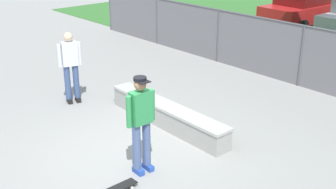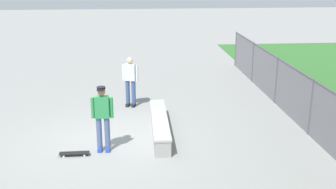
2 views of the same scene
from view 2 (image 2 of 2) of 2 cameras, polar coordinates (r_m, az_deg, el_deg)
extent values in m
plane|color=gray|center=(12.38, -7.78, -6.34)|extent=(80.00, 80.00, 0.00)
cube|color=#999993|center=(12.79, -1.15, -4.32)|extent=(3.52, 0.50, 0.45)
cube|color=#ADADA8|center=(12.70, -1.16, -3.26)|extent=(3.56, 0.54, 0.06)
cube|color=#2647A5|center=(11.76, -8.19, -7.40)|extent=(0.26, 0.12, 0.10)
cube|color=#2647A5|center=(11.78, -9.27, -7.40)|extent=(0.26, 0.12, 0.10)
cylinder|color=#475B89|center=(11.59, -8.28, -5.14)|extent=(0.15, 0.15, 0.88)
cylinder|color=#475B89|center=(11.62, -9.37, -5.14)|extent=(0.15, 0.15, 0.88)
cube|color=#2D8C4C|center=(11.35, -8.99, -1.67)|extent=(0.24, 0.39, 0.60)
cylinder|color=#2D8C4C|center=(11.33, -7.73, -1.76)|extent=(0.10, 0.10, 0.58)
cylinder|color=#2D8C4C|center=(11.38, -10.24, -1.78)|extent=(0.10, 0.10, 0.58)
sphere|color=#9E7051|center=(11.22, -9.09, 0.41)|extent=(0.22, 0.22, 0.22)
cylinder|color=black|center=(11.19, -9.12, 0.90)|extent=(0.23, 0.23, 0.06)
cube|color=black|center=(11.07, -9.18, 0.59)|extent=(0.13, 0.21, 0.02)
cube|color=black|center=(11.63, -12.66, -7.79)|extent=(0.20, 0.80, 0.02)
cube|color=#B2B2B7|center=(11.67, -13.99, -7.88)|extent=(0.14, 0.06, 0.02)
cube|color=#B2B2B7|center=(11.60, -11.31, -7.86)|extent=(0.14, 0.06, 0.02)
cylinder|color=silver|center=(11.76, -13.92, -7.86)|extent=(0.03, 0.05, 0.05)
cylinder|color=silver|center=(11.61, -14.04, -8.21)|extent=(0.03, 0.05, 0.05)
cylinder|color=silver|center=(11.69, -11.26, -7.84)|extent=(0.03, 0.05, 0.05)
cylinder|color=silver|center=(11.54, -11.34, -8.19)|extent=(0.03, 0.05, 0.05)
cylinder|color=#4C4C51|center=(21.66, 9.24, 6.15)|extent=(0.07, 0.07, 1.74)
cylinder|color=#4C4C51|center=(18.74, 11.50, 4.34)|extent=(0.07, 0.07, 1.74)
cylinder|color=#4C4C51|center=(15.89, 14.57, 1.87)|extent=(0.07, 0.07, 1.74)
cylinder|color=#4C4C51|center=(13.15, 18.93, -1.67)|extent=(0.07, 0.07, 1.74)
cylinder|color=#4C4C51|center=(12.92, 19.29, 1.86)|extent=(18.52, 0.05, 0.05)
cube|color=slate|center=(13.15, 18.93, -1.67)|extent=(18.52, 0.01, 1.74)
cube|color=black|center=(15.26, -4.70, -1.47)|extent=(0.28, 0.18, 0.10)
cube|color=black|center=(15.32, -5.49, -1.42)|extent=(0.28, 0.18, 0.10)
cylinder|color=#384C7A|center=(15.14, -4.71, 0.32)|extent=(0.15, 0.15, 0.88)
cylinder|color=#384C7A|center=(15.20, -5.51, 0.37)|extent=(0.15, 0.15, 0.88)
cube|color=silver|center=(14.97, -5.19, 3.06)|extent=(0.32, 0.43, 0.60)
cylinder|color=silver|center=(14.91, -4.26, 2.94)|extent=(0.10, 0.10, 0.58)
cylinder|color=silver|center=(15.05, -6.10, 3.02)|extent=(0.10, 0.10, 0.58)
sphere|color=beige|center=(14.87, -5.23, 4.66)|extent=(0.22, 0.22, 0.22)
camera|label=1|loc=(7.31, -49.37, 6.33)|focal=46.16mm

